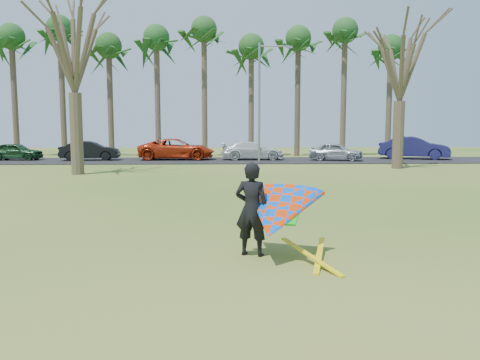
{
  "coord_description": "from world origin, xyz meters",
  "views": [
    {
      "loc": [
        -0.41,
        -9.55,
        2.37
      ],
      "look_at": [
        0.0,
        2.0,
        1.1
      ],
      "focal_mm": 35.0,
      "sensor_mm": 36.0,
      "label": 1
    }
  ],
  "objects_px": {
    "car_3": "(252,151)",
    "car_0": "(16,151)",
    "car_5": "(414,148)",
    "streetlight": "(262,97)",
    "bare_tree_right": "(401,57)",
    "car_2": "(177,149)",
    "kite_flyer": "(274,213)",
    "bare_tree_left": "(73,38)",
    "car_4": "(336,151)",
    "car_1": "(90,151)"
  },
  "relations": [
    {
      "from": "car_3",
      "to": "car_0",
      "type": "bearing_deg",
      "value": 89.65
    },
    {
      "from": "car_3",
      "to": "car_5",
      "type": "bearing_deg",
      "value": -87.35
    },
    {
      "from": "streetlight",
      "to": "car_3",
      "type": "distance_m",
      "value": 5.04
    },
    {
      "from": "car_0",
      "to": "streetlight",
      "type": "bearing_deg",
      "value": -99.24
    },
    {
      "from": "bare_tree_right",
      "to": "car_2",
      "type": "height_order",
      "value": "bare_tree_right"
    },
    {
      "from": "car_0",
      "to": "kite_flyer",
      "type": "relative_size",
      "value": 1.57
    },
    {
      "from": "bare_tree_left",
      "to": "car_4",
      "type": "xyz_separation_m",
      "value": [
        15.82,
        9.33,
        -6.2
      ]
    },
    {
      "from": "car_0",
      "to": "car_1",
      "type": "xyz_separation_m",
      "value": [
        5.54,
        -0.4,
        0.06
      ]
    },
    {
      "from": "car_3",
      "to": "car_4",
      "type": "distance_m",
      "value": 6.14
    },
    {
      "from": "car_0",
      "to": "car_1",
      "type": "bearing_deg",
      "value": -91.92
    },
    {
      "from": "car_2",
      "to": "car_3",
      "type": "height_order",
      "value": "car_2"
    },
    {
      "from": "car_1",
      "to": "car_5",
      "type": "relative_size",
      "value": 0.82
    },
    {
      "from": "streetlight",
      "to": "car_4",
      "type": "height_order",
      "value": "streetlight"
    },
    {
      "from": "car_3",
      "to": "car_5",
      "type": "distance_m",
      "value": 12.49
    },
    {
      "from": "car_1",
      "to": "car_4",
      "type": "xyz_separation_m",
      "value": [
        18.04,
        -0.89,
        -0.05
      ]
    },
    {
      "from": "car_5",
      "to": "car_3",
      "type": "bearing_deg",
      "value": 115.81
    },
    {
      "from": "car_4",
      "to": "car_5",
      "type": "bearing_deg",
      "value": -56.56
    },
    {
      "from": "car_0",
      "to": "car_3",
      "type": "xyz_separation_m",
      "value": [
        17.52,
        -0.24,
        0.04
      ]
    },
    {
      "from": "car_2",
      "to": "car_5",
      "type": "bearing_deg",
      "value": -89.65
    },
    {
      "from": "streetlight",
      "to": "car_2",
      "type": "relative_size",
      "value": 1.41
    },
    {
      "from": "bare_tree_left",
      "to": "streetlight",
      "type": "relative_size",
      "value": 1.21
    },
    {
      "from": "bare_tree_left",
      "to": "car_4",
      "type": "relative_size",
      "value": 2.53
    },
    {
      "from": "car_3",
      "to": "car_4",
      "type": "xyz_separation_m",
      "value": [
        6.05,
        -1.05,
        -0.03
      ]
    },
    {
      "from": "bare_tree_right",
      "to": "car_4",
      "type": "bearing_deg",
      "value": 109.02
    },
    {
      "from": "car_3",
      "to": "kite_flyer",
      "type": "distance_m",
      "value": 26.59
    },
    {
      "from": "streetlight",
      "to": "car_0",
      "type": "distance_m",
      "value": 18.66
    },
    {
      "from": "car_0",
      "to": "car_4",
      "type": "relative_size",
      "value": 0.98
    },
    {
      "from": "streetlight",
      "to": "car_5",
      "type": "height_order",
      "value": "streetlight"
    },
    {
      "from": "streetlight",
      "to": "car_5",
      "type": "distance_m",
      "value": 13.17
    },
    {
      "from": "car_0",
      "to": "kite_flyer",
      "type": "height_order",
      "value": "kite_flyer"
    },
    {
      "from": "bare_tree_left",
      "to": "car_2",
      "type": "height_order",
      "value": "bare_tree_left"
    },
    {
      "from": "car_2",
      "to": "car_4",
      "type": "xyz_separation_m",
      "value": [
        11.73,
        -1.37,
        -0.13
      ]
    },
    {
      "from": "car_2",
      "to": "car_4",
      "type": "relative_size",
      "value": 1.48
    },
    {
      "from": "car_5",
      "to": "streetlight",
      "type": "bearing_deg",
      "value": 131.3
    },
    {
      "from": "bare_tree_right",
      "to": "streetlight",
      "type": "bearing_deg",
      "value": 152.97
    },
    {
      "from": "bare_tree_left",
      "to": "car_0",
      "type": "xyz_separation_m",
      "value": [
        -7.76,
        10.62,
        -6.22
      ]
    },
    {
      "from": "streetlight",
      "to": "kite_flyer",
      "type": "xyz_separation_m",
      "value": [
        -1.65,
        -23.19,
        -3.61
      ]
    },
    {
      "from": "car_4",
      "to": "car_5",
      "type": "height_order",
      "value": "car_5"
    },
    {
      "from": "bare_tree_right",
      "to": "car_1",
      "type": "distance_m",
      "value": 22.24
    },
    {
      "from": "bare_tree_right",
      "to": "car_2",
      "type": "distance_m",
      "value": 16.9
    },
    {
      "from": "bare_tree_left",
      "to": "streetlight",
      "type": "bearing_deg",
      "value": 34.57
    },
    {
      "from": "car_1",
      "to": "car_2",
      "type": "bearing_deg",
      "value": -90.04
    },
    {
      "from": "car_1",
      "to": "car_5",
      "type": "xyz_separation_m",
      "value": [
        24.46,
        0.64,
        0.16
      ]
    },
    {
      "from": "bare_tree_left",
      "to": "car_5",
      "type": "height_order",
      "value": "bare_tree_left"
    },
    {
      "from": "kite_flyer",
      "to": "car_2",
      "type": "bearing_deg",
      "value": 99.35
    },
    {
      "from": "car_4",
      "to": "car_3",
      "type": "bearing_deg",
      "value": 100.27
    },
    {
      "from": "streetlight",
      "to": "kite_flyer",
      "type": "height_order",
      "value": "streetlight"
    },
    {
      "from": "car_3",
      "to": "bare_tree_left",
      "type": "bearing_deg",
      "value": 137.18
    },
    {
      "from": "car_3",
      "to": "car_5",
      "type": "relative_size",
      "value": 0.9
    },
    {
      "from": "kite_flyer",
      "to": "car_5",
      "type": "bearing_deg",
      "value": 63.09
    }
  ]
}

